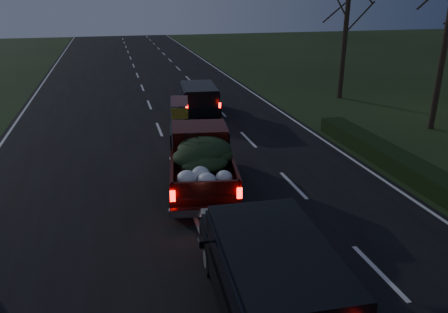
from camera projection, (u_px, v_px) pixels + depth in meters
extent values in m
plane|color=black|center=(203.00, 238.00, 11.43)|extent=(120.00, 120.00, 0.00)
cube|color=black|center=(203.00, 237.00, 11.43)|extent=(14.00, 120.00, 0.02)
cube|color=black|center=(396.00, 161.00, 15.87)|extent=(1.00, 10.00, 0.60)
cylinder|color=black|center=(446.00, 36.00, 19.21)|extent=(0.28, 0.28, 8.50)
cylinder|color=black|center=(345.00, 39.00, 25.59)|extent=(0.28, 0.28, 7.00)
cube|color=#390A07|center=(201.00, 168.00, 14.37)|extent=(2.72, 5.24, 0.55)
cube|color=#390A07|center=(199.00, 138.00, 14.94)|extent=(2.07, 1.86, 0.90)
cube|color=black|center=(199.00, 136.00, 14.91)|extent=(2.15, 1.77, 0.55)
cube|color=#390A07|center=(203.00, 175.00, 13.05)|extent=(2.24, 3.04, 0.06)
ellipsoid|color=black|center=(204.00, 155.00, 13.36)|extent=(1.85, 2.02, 0.60)
cylinder|color=gray|center=(172.00, 127.00, 13.77)|extent=(0.03, 0.03, 2.00)
cube|color=red|center=(179.00, 101.00, 13.51)|extent=(0.52, 0.10, 0.34)
cube|color=gold|center=(180.00, 114.00, 13.65)|extent=(0.52, 0.10, 0.34)
cube|color=black|center=(199.00, 103.00, 23.25)|extent=(2.16, 4.43, 0.54)
cube|color=black|center=(199.00, 92.00, 22.83)|extent=(1.95, 3.26, 0.71)
cube|color=black|center=(199.00, 91.00, 22.80)|extent=(2.03, 3.18, 0.43)
cube|color=black|center=(270.00, 287.00, 8.50)|extent=(2.29, 5.01, 0.61)
cube|color=black|center=(276.00, 265.00, 8.02)|extent=(2.10, 3.68, 0.82)
cube|color=black|center=(276.00, 261.00, 7.99)|extent=(2.20, 3.58, 0.49)
cube|color=black|center=(201.00, 242.00, 8.96)|extent=(0.11, 0.23, 0.16)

